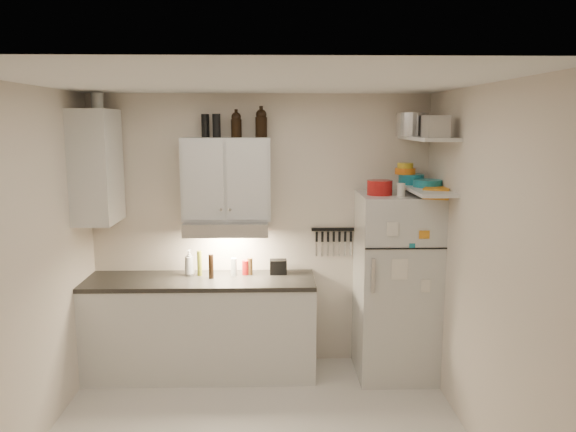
{
  "coord_description": "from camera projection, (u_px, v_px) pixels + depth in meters",
  "views": [
    {
      "loc": [
        0.13,
        -3.79,
        2.34
      ],
      "look_at": [
        0.25,
        0.9,
        1.55
      ],
      "focal_mm": 35.0,
      "sensor_mm": 36.0,
      "label": 1
    }
  ],
  "objects": [
    {
      "name": "plates",
      "position": [
        428.0,
        183.0,
        4.92
      ],
      "size": [
        0.3,
        0.3,
        0.06
      ],
      "primitive_type": "cylinder",
      "rotation": [
        0.0,
        0.0,
        0.21
      ],
      "color": "teal",
      "rests_on": "shelf_lo"
    },
    {
      "name": "tin_a",
      "position": [
        433.0,
        126.0,
        4.78
      ],
      "size": [
        0.19,
        0.18,
        0.18
      ],
      "primitive_type": "cube",
      "rotation": [
        0.0,
        0.0,
        -0.07
      ],
      "color": "#AAAAAD",
      "rests_on": "shelf_hi"
    },
    {
      "name": "red_jar",
      "position": [
        246.0,
        268.0,
        5.27
      ],
      "size": [
        0.08,
        0.08,
        0.14
      ],
      "primitive_type": "cylinder",
      "rotation": [
        0.0,
        0.0,
        0.2
      ],
      "color": "#A91513",
      "rests_on": "countertop"
    },
    {
      "name": "back_wall",
      "position": [
        260.0,
        231.0,
        5.4
      ],
      "size": [
        3.2,
        0.02,
        2.6
      ],
      "primitive_type": "cube",
      "color": "beige",
      "rests_on": "ground"
    },
    {
      "name": "ceiling",
      "position": [
        254.0,
        80.0,
        3.69
      ],
      "size": [
        3.2,
        3.0,
        0.02
      ],
      "primitive_type": "cube",
      "color": "white",
      "rests_on": "ground"
    },
    {
      "name": "pepper_mill",
      "position": [
        250.0,
        266.0,
        5.27
      ],
      "size": [
        0.06,
        0.06,
        0.16
      ],
      "primitive_type": "cylinder",
      "rotation": [
        0.0,
        0.0,
        -0.27
      ],
      "color": "#563A1A",
      "rests_on": "countertop"
    },
    {
      "name": "left_wall",
      "position": [
        22.0,
        274.0,
        3.87
      ],
      "size": [
        0.02,
        3.0,
        2.6
      ],
      "primitive_type": "cube",
      "color": "beige",
      "rests_on": "ground"
    },
    {
      "name": "shelf_hi",
      "position": [
        427.0,
        138.0,
        4.81
      ],
      "size": [
        0.3,
        0.95,
        0.03
      ],
      "primitive_type": "cube",
      "color": "silver",
      "rests_on": "right_wall"
    },
    {
      "name": "caddy",
      "position": [
        278.0,
        267.0,
        5.3
      ],
      "size": [
        0.16,
        0.12,
        0.14
      ],
      "primitive_type": "cube",
      "rotation": [
        0.0,
        0.0,
        0.02
      ],
      "color": "black",
      "rests_on": "countertop"
    },
    {
      "name": "thermos_a",
      "position": [
        217.0,
        126.0,
        5.05
      ],
      "size": [
        0.1,
        0.1,
        0.21
      ],
      "primitive_type": "cylinder",
      "rotation": [
        0.0,
        0.0,
        -0.4
      ],
      "color": "black",
      "rests_on": "upper_cabinet"
    },
    {
      "name": "growler_a",
      "position": [
        236.0,
        124.0,
        5.08
      ],
      "size": [
        0.11,
        0.11,
        0.23
      ],
      "primitive_type": null,
      "rotation": [
        0.0,
        0.0,
        -0.07
      ],
      "color": "black",
      "rests_on": "upper_cabinet"
    },
    {
      "name": "side_cabinet",
      "position": [
        97.0,
        167.0,
        4.95
      ],
      "size": [
        0.33,
        0.55,
        1.0
      ],
      "primitive_type": "cube",
      "color": "silver",
      "rests_on": "left_wall"
    },
    {
      "name": "range_hood",
      "position": [
        227.0,
        227.0,
        5.14
      ],
      "size": [
        0.76,
        0.46,
        0.12
      ],
      "primitive_type": "cube",
      "color": "silver",
      "rests_on": "back_wall"
    },
    {
      "name": "book_stack",
      "position": [
        437.0,
        193.0,
        4.77
      ],
      "size": [
        0.3,
        0.33,
        0.09
      ],
      "primitive_type": "cube",
      "rotation": [
        0.0,
        0.0,
        -0.4
      ],
      "color": "orange",
      "rests_on": "fridge"
    },
    {
      "name": "fridge",
      "position": [
        396.0,
        286.0,
        5.16
      ],
      "size": [
        0.7,
        0.68,
        1.7
      ],
      "primitive_type": "cube",
      "color": "silver",
      "rests_on": "floor"
    },
    {
      "name": "thermos_b",
      "position": [
        205.0,
        126.0,
        5.12
      ],
      "size": [
        0.09,
        0.09,
        0.21
      ],
      "primitive_type": "cylinder",
      "rotation": [
        0.0,
        0.0,
        -0.32
      ],
      "color": "black",
      "rests_on": "upper_cabinet"
    },
    {
      "name": "vinegar_bottle",
      "position": [
        211.0,
        266.0,
        5.13
      ],
      "size": [
        0.06,
        0.06,
        0.23
      ],
      "primitive_type": "cylinder",
      "rotation": [
        0.0,
        0.0,
        0.36
      ],
      "color": "black",
      "rests_on": "countertop"
    },
    {
      "name": "upper_cabinet",
      "position": [
        227.0,
        179.0,
        5.13
      ],
      "size": [
        0.8,
        0.33,
        0.75
      ],
      "primitive_type": "cube",
      "color": "silver",
      "rests_on": "back_wall"
    },
    {
      "name": "dutch_oven",
      "position": [
        380.0,
        188.0,
        4.97
      ],
      "size": [
        0.25,
        0.25,
        0.13
      ],
      "primitive_type": "cylinder",
      "rotation": [
        0.0,
        0.0,
        0.12
      ],
      "color": "#A91513",
      "rests_on": "fridge"
    },
    {
      "name": "clear_bottle",
      "position": [
        234.0,
        267.0,
        5.24
      ],
      "size": [
        0.06,
        0.06,
        0.17
      ],
      "primitive_type": "cylinder",
      "rotation": [
        0.0,
        0.0,
        -0.08
      ],
      "color": "silver",
      "rests_on": "countertop"
    },
    {
      "name": "right_wall",
      "position": [
        484.0,
        271.0,
        3.95
      ],
      "size": [
        0.02,
        3.0,
        2.6
      ],
      "primitive_type": "cube",
      "color": "beige",
      "rests_on": "ground"
    },
    {
      "name": "tin_b",
      "position": [
        436.0,
        127.0,
        4.45
      ],
      "size": [
        0.19,
        0.19,
        0.18
      ],
      "primitive_type": "cube",
      "rotation": [
        0.0,
        0.0,
        0.07
      ],
      "color": "#AAAAAD",
      "rests_on": "shelf_hi"
    },
    {
      "name": "shelf_lo",
      "position": [
        425.0,
        189.0,
        4.88
      ],
      "size": [
        0.3,
        0.95,
        0.03
      ],
      "primitive_type": "cube",
      "color": "silver",
      "rests_on": "right_wall"
    },
    {
      "name": "base_cabinet",
      "position": [
        201.0,
        328.0,
        5.22
      ],
      "size": [
        2.1,
        0.6,
        0.88
      ],
      "primitive_type": "cube",
      "color": "silver",
      "rests_on": "floor"
    },
    {
      "name": "side_jar",
      "position": [
        97.0,
        101.0,
        4.89
      ],
      "size": [
        0.13,
        0.13,
        0.14
      ],
      "primitive_type": "cylinder",
      "rotation": [
        0.0,
        0.0,
        -0.28
      ],
      "color": "silver",
      "rests_on": "side_cabinet"
    },
    {
      "name": "knife_strip",
      "position": [
        333.0,
        229.0,
        5.39
      ],
      "size": [
        0.42,
        0.02,
        0.03
      ],
      "primitive_type": "cube",
      "color": "black",
      "rests_on": "back_wall"
    },
    {
      "name": "growler_b",
      "position": [
        261.0,
        123.0,
        5.1
      ],
      "size": [
        0.12,
        0.12,
        0.26
      ],
      "primitive_type": null,
      "rotation": [
        0.0,
        0.0,
        -0.11
      ],
      "color": "black",
      "rests_on": "upper_cabinet"
    },
    {
      "name": "countertop",
      "position": [
        200.0,
        281.0,
        5.15
      ],
      "size": [
        2.1,
        0.62,
        0.04
      ],
      "primitive_type": "cube",
      "color": "#282622",
      "rests_on": "base_cabinet"
    },
    {
      "name": "oil_bottle",
      "position": [
        199.0,
        263.0,
        5.23
      ],
      "size": [
        0.05,
        0.05,
        0.24
      ],
      "primitive_type": "cylinder",
      "rotation": [
        0.0,
        0.0,
        0.01
      ],
      "color": "#656A1A",
      "rests_on": "countertop"
    },
    {
      "name": "bowl_orange",
      "position": [
        405.0,
        171.0,
        5.13
      ],
      "size": [
        0.19,
        0.19,
        0.06
      ],
      "primitive_type": "cylinder",
      "color": "orange",
      "rests_on": "bowl_teal"
    },
    {
      "name": "soap_bottle",
      "position": [
        189.0,
        261.0,
        5.24
      ],
      "size": [
        0.13,
        0.13,
        0.27
      ],
      "primitive_type": "imported",
      "rotation": [
        0.0,
        0.0,
        -0.29
      ],
      "color": "silver",
      "rests_on": "countertop"
    },
    {
      "name": "bowl_teal",
      "position": [
        411.0,
        179.0,
        5.14
      ],
      "size": [
        0.23,
        0.23,
        0.09
      ],
      "primitive_type": "cylinder",
      "color": "teal",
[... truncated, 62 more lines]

